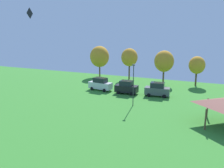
# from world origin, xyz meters

# --- Properties ---
(kite_flying_0) EXTENTS (0.27, 1.50, 1.51)m
(kite_flying_0) POSITION_xyz_m (-18.18, 30.46, 13.82)
(kite_flying_0) COLOR black
(parked_car_leftmost) EXTENTS (4.84, 2.32, 2.49)m
(parked_car_leftmost) POSITION_xyz_m (-14.39, 44.38, 1.22)
(parked_car_leftmost) COLOR silver
(parked_car_leftmost) RESTS_ON ground
(parked_car_second_from_left) EXTENTS (4.16, 2.06, 2.48)m
(parked_car_second_from_left) POSITION_xyz_m (-8.76, 43.95, 1.21)
(parked_car_second_from_left) COLOR black
(parked_car_second_from_left) RESTS_ON ground
(parked_car_third_from_left) EXTENTS (4.52, 2.41, 2.51)m
(parked_car_third_from_left) POSITION_xyz_m (-3.14, 44.56, 1.22)
(parked_car_third_from_left) COLOR #4C5156
(parked_car_third_from_left) RESTS_ON ground
(light_post_0) EXTENTS (0.36, 0.20, 6.54)m
(light_post_0) POSITION_xyz_m (-5.30, 37.61, 3.67)
(light_post_0) COLOR #2D2D33
(light_post_0) RESTS_ON ground
(treeline_tree_0) EXTENTS (4.81, 4.81, 7.72)m
(treeline_tree_0) POSITION_xyz_m (-20.98, 57.15, 5.07)
(treeline_tree_0) COLOR brown
(treeline_tree_0) RESTS_ON ground
(treeline_tree_1) EXTENTS (3.89, 3.89, 7.42)m
(treeline_tree_1) POSITION_xyz_m (-12.92, 56.92, 5.25)
(treeline_tree_1) COLOR brown
(treeline_tree_1) RESTS_ON ground
(treeline_tree_2) EXTENTS (4.17, 4.17, 7.34)m
(treeline_tree_2) POSITION_xyz_m (-4.24, 54.76, 5.03)
(treeline_tree_2) COLOR brown
(treeline_tree_2) RESTS_ON ground
(treeline_tree_3) EXTENTS (3.37, 3.37, 6.24)m
(treeline_tree_3) POSITION_xyz_m (2.38, 56.34, 4.36)
(treeline_tree_3) COLOR brown
(treeline_tree_3) RESTS_ON ground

